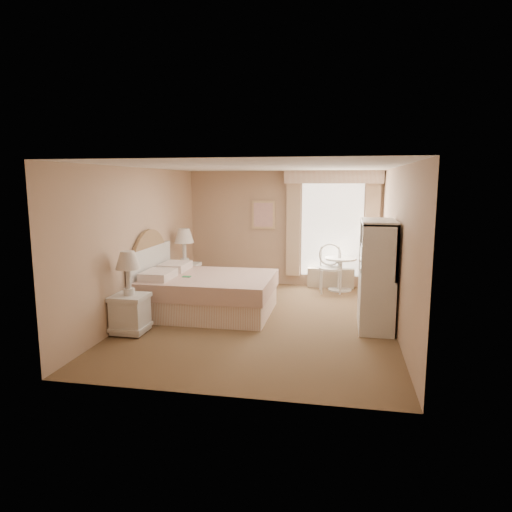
% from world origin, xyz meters
% --- Properties ---
extents(room, '(4.21, 5.51, 2.51)m').
position_xyz_m(room, '(0.00, 0.00, 1.25)').
color(room, brown).
rests_on(room, ground).
extents(window, '(2.05, 0.22, 2.51)m').
position_xyz_m(window, '(1.05, 2.65, 1.34)').
color(window, white).
rests_on(window, room).
extents(framed_art, '(0.52, 0.04, 0.62)m').
position_xyz_m(framed_art, '(-0.45, 2.71, 1.55)').
color(framed_art, tan).
rests_on(framed_art, room).
extents(bed, '(2.23, 1.76, 1.55)m').
position_xyz_m(bed, '(-1.11, 0.25, 0.37)').
color(bed, tan).
rests_on(bed, room).
extents(nightstand_near, '(0.51, 0.51, 1.24)m').
position_xyz_m(nightstand_near, '(-1.84, -1.01, 0.47)').
color(nightstand_near, silver).
rests_on(nightstand_near, room).
extents(nightstand_far, '(0.55, 0.55, 1.32)m').
position_xyz_m(nightstand_far, '(-1.84, 1.45, 0.50)').
color(nightstand_far, silver).
rests_on(nightstand_far, room).
extents(round_table, '(0.66, 0.66, 0.70)m').
position_xyz_m(round_table, '(1.25, 2.40, 0.46)').
color(round_table, silver).
rests_on(round_table, room).
extents(cafe_chair, '(0.53, 0.53, 1.00)m').
position_xyz_m(cafe_chair, '(1.04, 2.24, 0.58)').
color(cafe_chair, silver).
rests_on(cafe_chair, room).
extents(armoire, '(0.51, 1.02, 1.69)m').
position_xyz_m(armoire, '(1.81, -0.05, 0.70)').
color(armoire, silver).
rests_on(armoire, room).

